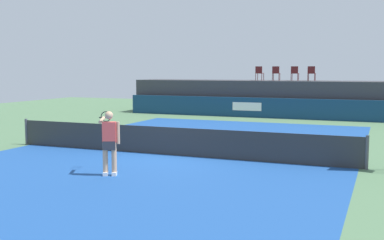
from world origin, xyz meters
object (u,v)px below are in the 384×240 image
net_post_near (26,132)px  tennis_player (109,141)px  spectator_chair_left (276,73)px  spectator_chair_far_left (259,73)px  spectator_chair_right (311,73)px  net_post_far (367,153)px  spectator_chair_center (295,73)px

net_post_near → tennis_player: bearing=-30.3°
spectator_chair_left → spectator_chair_far_left: bearing=-175.8°
spectator_chair_right → net_post_far: spectator_chair_right is taller
spectator_chair_far_left → net_post_near: bearing=-109.4°
net_post_near → net_post_far: 12.40m
spectator_chair_left → net_post_far: size_ratio=0.89×
spectator_chair_far_left → tennis_player: 18.76m
spectator_chair_right → spectator_chair_left: bearing=-179.8°
net_post_near → tennis_player: size_ratio=0.56×
spectator_chair_right → net_post_near: 17.69m
spectator_chair_far_left → spectator_chair_center: 2.21m
net_post_far → spectator_chair_far_left: bearing=114.8°
spectator_chair_center → spectator_chair_left: bearing=-177.6°
spectator_chair_left → tennis_player: size_ratio=0.50×
spectator_chair_far_left → spectator_chair_left: bearing=4.2°
spectator_chair_center → net_post_far: spectator_chair_center is taller
spectator_chair_center → tennis_player: size_ratio=0.50×
spectator_chair_right → tennis_player: bearing=-98.2°
spectator_chair_right → net_post_near: size_ratio=0.89×
spectator_chair_far_left → spectator_chair_left: (1.05, 0.08, 0.00)m
spectator_chair_far_left → spectator_chair_right: same height
spectator_chair_right → spectator_chair_far_left: bearing=-178.5°
spectator_chair_far_left → tennis_player: bearing=-88.4°
spectator_chair_right → net_post_near: spectator_chair_right is taller
spectator_chair_left → net_post_near: 16.73m
tennis_player → spectator_chair_far_left: bearing=91.6°
spectator_chair_center → net_post_near: (-7.56, -15.35, -2.19)m
net_post_far → spectator_chair_center: bearing=107.5°
spectator_chair_left → net_post_far: spectator_chair_left is taller
spectator_chair_far_left → spectator_chair_center: bearing=3.3°
spectator_chair_center → spectator_chair_right: same height
net_post_near → tennis_player: (5.89, -3.45, 0.46)m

